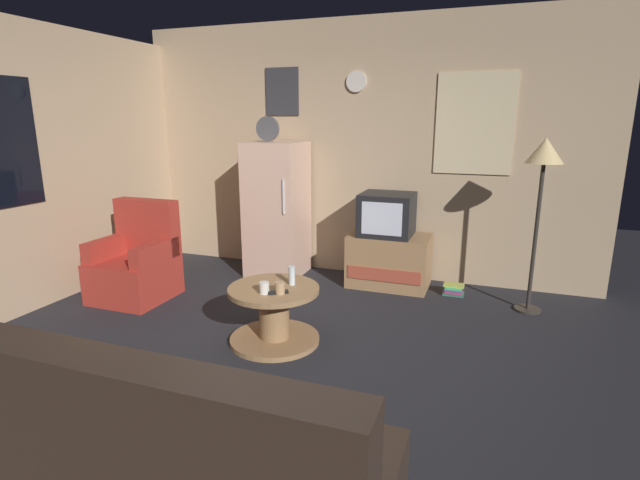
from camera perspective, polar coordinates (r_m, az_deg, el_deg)
ground_plane at (r=3.63m, az=-6.69°, el=-14.79°), size 12.00×12.00×0.00m
wall_with_art at (r=5.48m, az=4.61°, el=10.45°), size 5.20×0.12×2.79m
fridge at (r=5.48m, az=-5.12°, el=3.65°), size 0.60×0.62×1.77m
tv_stand at (r=5.20m, az=8.15°, el=-2.40°), size 0.84×0.53×0.56m
crt_tv at (r=5.09m, az=7.91°, el=3.02°), size 0.54×0.51×0.44m
standing_lamp at (r=4.67m, az=24.88°, el=8.07°), size 0.32×0.32×1.59m
coffee_table at (r=3.91m, az=-5.42°, el=-8.76°), size 0.72×0.72×0.46m
wine_glass at (r=3.85m, az=-3.34°, el=-4.22°), size 0.05×0.05×0.15m
mug_ceramic_white at (r=3.69m, az=-6.60°, el=-5.63°), size 0.08×0.08×0.09m
mug_ceramic_tan at (r=3.67m, az=-4.69°, el=-5.66°), size 0.08×0.08×0.09m
remote_control at (r=3.68m, az=-4.94°, el=-6.16°), size 0.15×0.12×0.02m
armchair at (r=5.14m, az=-20.79°, el=-2.70°), size 0.68×0.68×0.96m
couch at (r=2.32m, az=-15.33°, el=-24.78°), size 1.70×0.80×0.92m
book_stack at (r=5.13m, az=15.49°, el=-5.65°), size 0.21×0.16×0.12m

